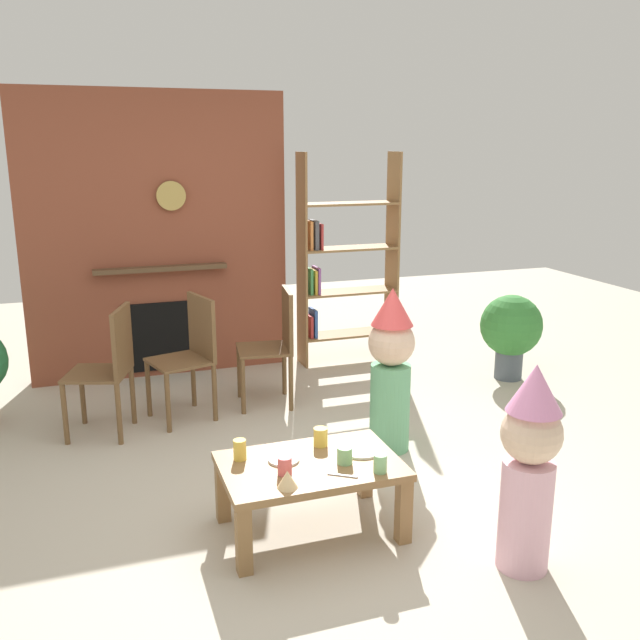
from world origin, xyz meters
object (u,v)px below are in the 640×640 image
object	(u,v)px
paper_cup_far_left	(380,463)
paper_cup_far_right	(285,466)
paper_cup_near_right	(321,437)
birthday_cake_slice	(287,479)
bookshelf	(341,266)
paper_cup_near_left	(240,450)
coffee_table	(310,474)
paper_plate_rear	(361,450)
dining_chair_left	(110,364)
paper_plate_front	(284,460)
potted_plant_tall	(511,329)
child_in_pink	(391,366)
dining_chair_middle	(191,350)
paper_cup_center	(345,455)
dining_chair_right	(276,340)
child_with_cone_hat	(529,463)

from	to	relation	value
paper_cup_far_left	paper_cup_far_right	xyz separation A→B (m)	(-0.45, 0.13, -0.00)
paper_cup_far_left	paper_cup_far_right	size ratio (longest dim) A/B	1.04
paper_cup_near_right	birthday_cake_slice	distance (m)	0.50
bookshelf	paper_cup_near_left	world-z (taller)	bookshelf
coffee_table	paper_plate_rear	world-z (taller)	paper_plate_rear
paper_cup_far_left	dining_chair_left	xyz separation A→B (m)	(-1.19, 1.85, 0.08)
paper_cup_near_left	paper_plate_front	distance (m)	0.23
paper_plate_front	potted_plant_tall	world-z (taller)	potted_plant_tall
child_in_pink	paper_cup_far_left	bearing A→B (deg)	18.55
birthday_cake_slice	child_in_pink	bearing A→B (deg)	45.33
paper_plate_front	coffee_table	bearing A→B (deg)	-27.89
child_in_pink	paper_plate_rear	bearing A→B (deg)	11.25
birthday_cake_slice	child_in_pink	distance (m)	1.42
paper_cup_far_right	dining_chair_middle	world-z (taller)	dining_chair_middle
paper_cup_far_right	paper_plate_front	world-z (taller)	paper_cup_far_right
paper_plate_front	child_in_pink	xyz separation A→B (m)	(0.93, 0.72, 0.18)
paper_cup_near_left	paper_cup_near_right	distance (m)	0.45
paper_cup_center	child_in_pink	distance (m)	1.08
coffee_table	paper_cup_near_right	xyz separation A→B (m)	(0.12, 0.18, 0.12)
birthday_cake_slice	dining_chair_right	bearing A→B (deg)	76.04
dining_chair_middle	paper_cup_near_left	bearing A→B (deg)	73.72
child_in_pink	dining_chair_right	world-z (taller)	child_in_pink
bookshelf	birthday_cake_slice	distance (m)	3.26
dining_chair_left	potted_plant_tall	size ratio (longest dim) A/B	1.23
dining_chair_left	dining_chair_middle	distance (m)	0.59
paper_cup_far_right	potted_plant_tall	xyz separation A→B (m)	(2.53, 1.83, 0.01)
dining_chair_left	child_with_cone_hat	bearing A→B (deg)	146.42
paper_cup_near_left	paper_cup_far_left	distance (m)	0.72
paper_cup_far_right	dining_chair_left	size ratio (longest dim) A/B	0.10
coffee_table	paper_plate_rear	size ratio (longest dim) A/B	4.15
paper_cup_center	child_with_cone_hat	size ratio (longest dim) A/B	0.08
paper_plate_front	child_with_cone_hat	bearing A→B (deg)	-35.36
dining_chair_middle	bookshelf	bearing A→B (deg)	-164.87
child_with_cone_hat	dining_chair_right	world-z (taller)	child_with_cone_hat
dining_chair_right	paper_plate_rear	bearing A→B (deg)	97.25
bookshelf	child_with_cone_hat	size ratio (longest dim) A/B	1.87
potted_plant_tall	paper_cup_far_right	bearing A→B (deg)	-144.10
paper_cup_near_right	paper_plate_rear	world-z (taller)	paper_cup_near_right
paper_cup_center	paper_cup_far_left	world-z (taller)	paper_cup_far_left
dining_chair_middle	paper_cup_near_right	bearing A→B (deg)	89.31
child_with_cone_hat	child_in_pink	world-z (taller)	child_in_pink
paper_cup_center	potted_plant_tall	xyz separation A→B (m)	(2.21, 1.82, 0.01)
bookshelf	paper_cup_far_left	bearing A→B (deg)	-107.04
birthday_cake_slice	dining_chair_right	xyz separation A→B (m)	(0.51, 2.05, 0.08)
paper_cup_near_right	child_in_pink	xyz separation A→B (m)	(0.69, 0.61, 0.14)
paper_plate_front	birthday_cake_slice	world-z (taller)	birthday_cake_slice
dining_chair_left	dining_chair_right	size ratio (longest dim) A/B	1.00
paper_cup_near_right	child_in_pink	bearing A→B (deg)	41.43
paper_cup_near_left	paper_cup_near_right	xyz separation A→B (m)	(0.45, 0.02, -0.00)
dining_chair_middle	potted_plant_tall	xyz separation A→B (m)	(2.70, -0.03, -0.07)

